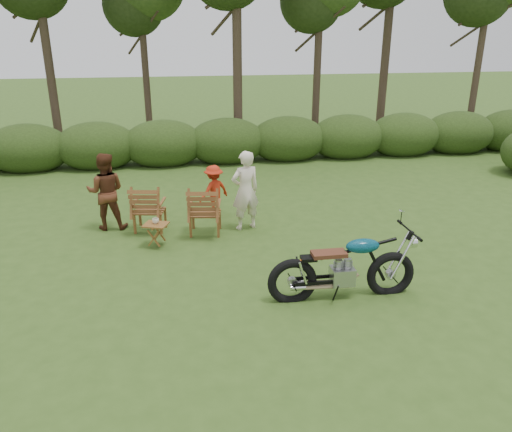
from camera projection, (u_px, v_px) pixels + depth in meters
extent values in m
plane|color=#314C19|center=(295.00, 303.00, 7.78)|extent=(80.00, 80.00, 0.00)
cylinder|color=#38281E|center=(46.00, 42.00, 15.87)|extent=(0.28, 0.28, 7.20)
cylinder|color=#38281E|center=(144.00, 54.00, 17.52)|extent=(0.24, 0.24, 6.30)
cylinder|color=#38281E|center=(237.00, 35.00, 15.73)|extent=(0.30, 0.30, 7.65)
cylinder|color=#38281E|center=(318.00, 52.00, 17.43)|extent=(0.26, 0.26, 6.48)
cylinder|color=#38281E|center=(388.00, 30.00, 18.66)|extent=(0.32, 0.32, 7.92)
cylinder|color=#38281E|center=(481.00, 47.00, 17.22)|extent=(0.24, 0.24, 6.84)
ellipsoid|color=#213212|center=(28.00, 149.00, 14.90)|extent=(2.52, 1.68, 1.51)
ellipsoid|color=#213212|center=(97.00, 146.00, 15.22)|extent=(2.52, 1.68, 1.51)
ellipsoid|color=#213212|center=(163.00, 144.00, 15.53)|extent=(2.52, 1.68, 1.51)
ellipsoid|color=#213212|center=(227.00, 142.00, 15.85)|extent=(2.52, 1.68, 1.51)
ellipsoid|color=#213212|center=(288.00, 140.00, 16.17)|extent=(2.52, 1.68, 1.51)
ellipsoid|color=#213212|center=(347.00, 137.00, 16.49)|extent=(2.52, 1.68, 1.51)
ellipsoid|color=#213212|center=(404.00, 135.00, 16.81)|extent=(2.52, 1.68, 1.51)
ellipsoid|color=#213212|center=(458.00, 133.00, 17.13)|extent=(2.52, 1.68, 1.51)
ellipsoid|color=#213212|center=(511.00, 131.00, 17.44)|extent=(2.52, 1.68, 1.51)
imported|color=beige|center=(156.00, 221.00, 9.63)|extent=(0.15, 0.15, 0.10)
imported|color=beige|center=(246.00, 228.00, 10.68)|extent=(0.71, 0.56, 1.69)
imported|color=#532A17|center=(110.00, 228.00, 10.69)|extent=(0.83, 0.67, 1.63)
imported|color=red|center=(215.00, 215.00, 11.44)|extent=(0.87, 0.76, 1.17)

